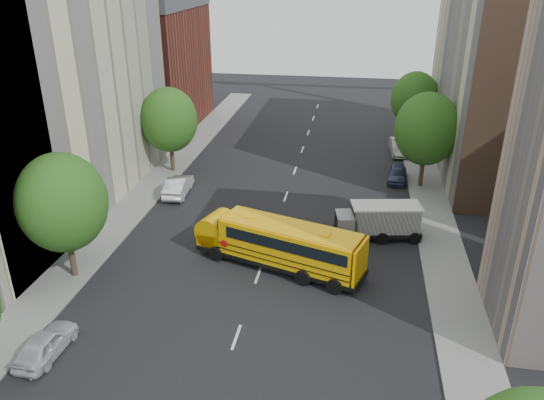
% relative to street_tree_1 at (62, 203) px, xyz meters
% --- Properties ---
extents(ground, '(120.00, 120.00, 0.00)m').
position_rel_street_tree_1_xyz_m(ground, '(11.00, 4.00, -4.95)').
color(ground, black).
rests_on(ground, ground).
extents(sidewalk_left, '(3.00, 80.00, 0.12)m').
position_rel_street_tree_1_xyz_m(sidewalk_left, '(-0.50, 9.00, -4.89)').
color(sidewalk_left, slate).
rests_on(sidewalk_left, ground).
extents(sidewalk_right, '(3.00, 80.00, 0.12)m').
position_rel_street_tree_1_xyz_m(sidewalk_right, '(22.50, 9.00, -4.89)').
color(sidewalk_right, slate).
rests_on(sidewalk_right, ground).
extents(lane_markings, '(0.15, 64.00, 0.01)m').
position_rel_street_tree_1_xyz_m(lane_markings, '(11.00, 14.00, -4.95)').
color(lane_markings, silver).
rests_on(lane_markings, ground).
extents(building_left_cream, '(10.00, 26.00, 20.00)m').
position_rel_street_tree_1_xyz_m(building_left_cream, '(-7.00, 10.00, 5.05)').
color(building_left_cream, beige).
rests_on(building_left_cream, ground).
extents(building_left_redbrick, '(10.00, 15.00, 13.00)m').
position_rel_street_tree_1_xyz_m(building_left_redbrick, '(-7.00, 32.00, 1.55)').
color(building_left_redbrick, maroon).
rests_on(building_left_redbrick, ground).
extents(building_right_far, '(10.00, 22.00, 18.00)m').
position_rel_street_tree_1_xyz_m(building_right_far, '(29.00, 24.00, 4.05)').
color(building_right_far, beige).
rests_on(building_right_far, ground).
extents(street_tree_1, '(5.12, 5.12, 7.90)m').
position_rel_street_tree_1_xyz_m(street_tree_1, '(0.00, 0.00, 0.00)').
color(street_tree_1, '#38281C').
rests_on(street_tree_1, ground).
extents(street_tree_2, '(4.99, 4.99, 7.71)m').
position_rel_street_tree_1_xyz_m(street_tree_2, '(0.00, 18.00, -0.12)').
color(street_tree_2, '#38281C').
rests_on(street_tree_2, ground).
extents(street_tree_4, '(5.25, 5.25, 8.10)m').
position_rel_street_tree_1_xyz_m(street_tree_4, '(22.00, 18.00, 0.12)').
color(street_tree_4, '#38281C').
rests_on(street_tree_4, ground).
extents(street_tree_5, '(4.86, 4.86, 7.51)m').
position_rel_street_tree_1_xyz_m(street_tree_5, '(22.00, 30.00, -0.25)').
color(street_tree_5, '#38281C').
rests_on(street_tree_5, ground).
extents(school_bus, '(11.10, 5.73, 3.07)m').
position_rel_street_tree_1_xyz_m(school_bus, '(12.02, 3.25, -3.24)').
color(school_bus, black).
rests_on(school_bus, ground).
extents(safari_truck, '(6.06, 3.06, 2.48)m').
position_rel_street_tree_1_xyz_m(safari_truck, '(18.28, 8.14, -3.64)').
color(safari_truck, black).
rests_on(safari_truck, ground).
extents(parked_car_0, '(1.73, 3.93, 1.32)m').
position_rel_street_tree_1_xyz_m(parked_car_0, '(2.20, -6.79, -4.29)').
color(parked_car_0, silver).
rests_on(parked_car_0, ground).
extents(parked_car_1, '(1.92, 4.68, 1.51)m').
position_rel_street_tree_1_xyz_m(parked_car_1, '(2.20, 13.05, -4.20)').
color(parked_car_1, silver).
rests_on(parked_car_1, ground).
extents(parked_car_4, '(1.89, 3.98, 1.31)m').
position_rel_street_tree_1_xyz_m(parked_car_4, '(20.10, 19.00, -4.30)').
color(parked_car_4, '#333C59').
rests_on(parked_car_4, ground).
extents(parked_car_5, '(1.87, 4.59, 1.48)m').
position_rel_street_tree_1_xyz_m(parked_car_5, '(20.60, 26.32, -4.21)').
color(parked_car_5, gray).
rests_on(parked_car_5, ground).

